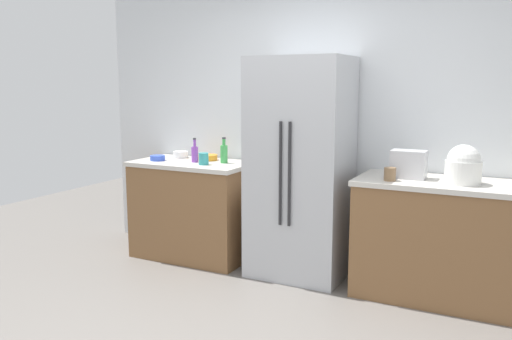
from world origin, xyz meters
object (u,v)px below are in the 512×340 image
object	(u,v)px
bottle_b	(195,153)
cup_a	(204,159)
toaster	(409,164)
bowl_a	(181,154)
refrigerator	(300,168)
rice_cooker	(463,166)
bottle_a	(224,153)
bowl_c	(158,158)
cup_c	(390,174)
bowl_b	(208,157)

from	to	relation	value
bottle_b	cup_a	world-z (taller)	bottle_b
toaster	bowl_a	size ratio (longest dim) A/B	1.81
refrigerator	rice_cooker	distance (m)	1.33
refrigerator	bottle_a	world-z (taller)	refrigerator
toaster	rice_cooker	bearing A→B (deg)	-9.04
rice_cooker	bowl_c	xyz separation A→B (m)	(-2.76, -0.04, -0.11)
cup_c	bowl_a	world-z (taller)	cup_c
refrigerator	toaster	distance (m)	0.92
rice_cooker	bottle_a	distance (m)	2.11
toaster	cup_c	bearing A→B (deg)	-118.88
bowl_a	refrigerator	bearing A→B (deg)	-6.86
bottle_b	cup_c	size ratio (longest dim) A/B	2.25
bowl_b	bowl_c	xyz separation A→B (m)	(-0.42, -0.24, -0.00)
rice_cooker	bowl_c	size ratio (longest dim) A/B	2.04
rice_cooker	cup_a	xyz separation A→B (m)	(-2.22, -0.07, -0.08)
toaster	bowl_b	size ratio (longest dim) A/B	1.42
bottle_a	bowl_c	xyz separation A→B (m)	(-0.66, -0.15, -0.07)
refrigerator	bowl_c	size ratio (longest dim) A/B	13.21
cup_c	bottle_a	bearing A→B (deg)	171.86
bottle_a	bowl_b	distance (m)	0.26
rice_cooker	bowl_a	distance (m)	2.69
refrigerator	bottle_a	xyz separation A→B (m)	(-0.79, 0.05, 0.08)
bottle_b	rice_cooker	bearing A→B (deg)	-0.74
refrigerator	bowl_a	size ratio (longest dim) A/B	12.91
refrigerator	bottle_b	distance (m)	1.06
bowl_a	cup_c	bearing A→B (deg)	-9.00
cup_c	bowl_b	distance (m)	1.86
cup_c	bowl_a	size ratio (longest dim) A/B	0.70
bottle_b	bowl_a	bearing A→B (deg)	146.98
cup_a	bowl_b	bearing A→B (deg)	114.49
toaster	bowl_c	bearing A→B (deg)	-177.38
toaster	bowl_c	distance (m)	2.36
bowl_b	bottle_b	bearing A→B (deg)	-103.14
bowl_a	bowl_b	world-z (taller)	bowl_a
bottle_a	bowl_c	bearing A→B (deg)	-167.04
bottle_a	bowl_c	world-z (taller)	bottle_a
refrigerator	bowl_a	bearing A→B (deg)	173.14
cup_a	cup_c	world-z (taller)	cup_a
toaster	bottle_b	bearing A→B (deg)	-179.01
toaster	bowl_c	xyz separation A→B (m)	(-2.35, -0.11, -0.08)
refrigerator	bottle_b	world-z (taller)	refrigerator
refrigerator	bowl_b	xyz separation A→B (m)	(-1.02, 0.14, 0.01)
bowl_a	rice_cooker	bearing A→B (deg)	-4.76
refrigerator	bowl_a	distance (m)	1.37
bowl_b	bottle_a	bearing A→B (deg)	-21.03
refrigerator	toaster	bearing A→B (deg)	0.33
cup_a	bowl_b	size ratio (longest dim) A/B	0.58
toaster	rice_cooker	distance (m)	0.41
bottle_a	bottle_b	bearing A→B (deg)	-164.22
bottle_a	cup_a	bearing A→B (deg)	-122.47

